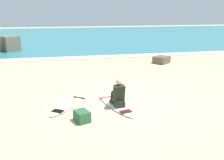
{
  "coord_description": "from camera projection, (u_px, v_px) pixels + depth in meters",
  "views": [
    {
      "loc": [
        -2.02,
        -8.07,
        3.16
      ],
      "look_at": [
        -0.16,
        0.92,
        0.55
      ],
      "focal_mm": 40.14,
      "sensor_mm": 36.0,
      "label": 1
    }
  ],
  "objects": [
    {
      "name": "beach_bag",
      "position": [
        82.0,
        116.0,
        7.26
      ],
      "size": [
        0.51,
        0.58,
        0.32
      ],
      "primitive_type": "cube",
      "rotation": [
        0.0,
        0.0,
        0.36
      ],
      "color": "#285B38",
      "rests_on": "ground"
    },
    {
      "name": "surfer_seated",
      "position": [
        118.0,
        95.0,
        8.22
      ],
      "size": [
        0.42,
        0.73,
        0.95
      ],
      "color": "black",
      "rests_on": "surfboard_main"
    },
    {
      "name": "sea",
      "position": [
        77.0,
        36.0,
        29.47
      ],
      "size": [
        80.0,
        28.0,
        0.1
      ],
      "primitive_type": "cube",
      "color": "teal",
      "rests_on": "ground"
    },
    {
      "name": "ground_plane",
      "position": [
        122.0,
        102.0,
        8.85
      ],
      "size": [
        80.0,
        80.0,
        0.0
      ],
      "primitive_type": "plane",
      "color": "#CCB584"
    },
    {
      "name": "shoreline_rock",
      "position": [
        161.0,
        60.0,
        15.11
      ],
      "size": [
        1.18,
        1.15,
        0.41
      ],
      "primitive_type": "cube",
      "rotation": [
        0.0,
        0.0,
        2.24
      ],
      "color": "brown",
      "rests_on": "ground"
    },
    {
      "name": "surfboard_spare_near",
      "position": [
        70.0,
        104.0,
        8.51
      ],
      "size": [
        1.68,
        2.14,
        0.08
      ],
      "color": "#EFE5C6",
      "rests_on": "ground"
    },
    {
      "name": "surfboard_main",
      "position": [
        115.0,
        104.0,
        8.51
      ],
      "size": [
        1.11,
        2.51,
        0.08
      ],
      "color": "silver",
      "rests_on": "ground"
    },
    {
      "name": "breaking_foam",
      "position": [
        92.0,
        58.0,
        16.56
      ],
      "size": [
        80.0,
        0.9,
        0.11
      ],
      "primitive_type": "cube",
      "color": "white",
      "rests_on": "ground"
    }
  ]
}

